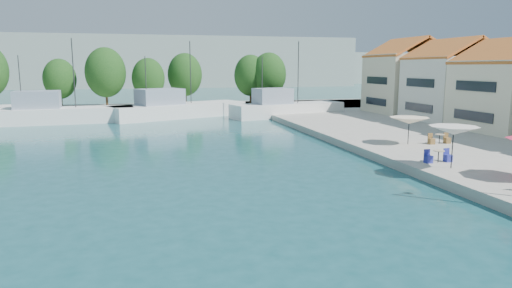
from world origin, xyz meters
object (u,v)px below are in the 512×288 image
object	(u,v)px
trawler_03	(176,109)
trawler_04	(285,109)
trawler_02	(57,114)
umbrella_cream	(409,120)
umbrella_white	(454,130)

from	to	relation	value
trawler_03	trawler_04	size ratio (longest dim) A/B	1.16
trawler_02	umbrella_cream	distance (m)	39.49
trawler_04	umbrella_white	world-z (taller)	trawler_04
trawler_02	umbrella_cream	size ratio (longest dim) A/B	5.41
trawler_04	umbrella_cream	world-z (taller)	trawler_04
trawler_02	trawler_04	world-z (taller)	same
trawler_03	umbrella_white	size ratio (longest dim) A/B	6.34
trawler_04	umbrella_cream	size ratio (longest dim) A/B	5.16
umbrella_cream	trawler_04	bearing A→B (deg)	93.73
trawler_02	trawler_03	size ratio (longest dim) A/B	0.90
trawler_02	umbrella_cream	xyz separation A→B (m)	(29.60, -26.10, 1.39)
trawler_03	trawler_04	xyz separation A→B (m)	(14.00, -2.58, 0.00)
umbrella_white	umbrella_cream	bearing A→B (deg)	74.45
trawler_02	trawler_04	bearing A→B (deg)	-4.28
trawler_02	trawler_04	size ratio (longest dim) A/B	1.05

